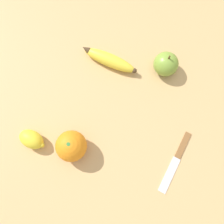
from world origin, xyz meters
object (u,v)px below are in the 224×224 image
object	(u,v)px
banana	(109,60)
lemon	(32,139)
apple	(166,64)
orange	(71,146)
paring_knife	(177,159)

from	to	relation	value
banana	lemon	bearing A→B (deg)	74.33
banana	apple	world-z (taller)	apple
orange	banana	bearing A→B (deg)	102.07
banana	paring_knife	world-z (taller)	banana
orange	apple	xyz separation A→B (m)	(0.10, 0.36, -0.01)
orange	apple	size ratio (longest dim) A/B	1.05
lemon	paring_knife	bearing A→B (deg)	24.98
orange	lemon	xyz separation A→B (m)	(-0.11, -0.04, -0.02)
apple	orange	bearing A→B (deg)	-105.27
banana	paring_knife	size ratio (longest dim) A/B	1.01
paring_knife	banana	bearing A→B (deg)	-28.97
apple	lemon	world-z (taller)	apple
lemon	banana	bearing A→B (deg)	81.57
banana	lemon	distance (m)	0.33
banana	paring_knife	distance (m)	0.36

